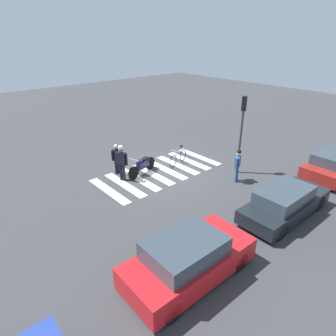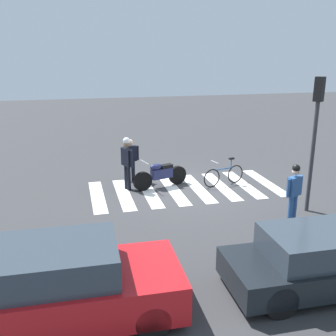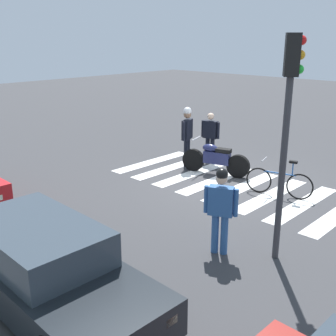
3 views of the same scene
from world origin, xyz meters
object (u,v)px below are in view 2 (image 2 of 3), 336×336
object	(u,v)px
officer_by_motorcycle	(131,158)
car_black_suv	(328,259)
leaning_bicycle	(224,175)
traffic_light_pole	(316,123)
police_motorcycle	(161,175)
officer_on_foot	(127,159)
car_red_convertible	(64,285)
pedestrian_bystander	(294,189)

from	to	relation	value
officer_by_motorcycle	car_black_suv	bearing A→B (deg)	110.30
leaning_bicycle	traffic_light_pole	xyz separation A→B (m)	(-1.61, 2.92, 2.37)
police_motorcycle	officer_by_motorcycle	xyz separation A→B (m)	(0.95, -0.92, 0.46)
car_black_suv	traffic_light_pole	distance (m)	4.74
officer_by_motorcycle	car_black_suv	xyz separation A→B (m)	(-2.93, 7.91, -0.31)
leaning_bicycle	officer_by_motorcycle	xyz separation A→B (m)	(3.28, -1.24, 0.55)
officer_by_motorcycle	officer_on_foot	bearing A→B (deg)	73.63
car_red_convertible	traffic_light_pole	xyz separation A→B (m)	(-7.28, -3.52, 2.05)
car_red_convertible	police_motorcycle	bearing A→B (deg)	-116.34
leaning_bicycle	officer_by_motorcycle	bearing A→B (deg)	-20.79
pedestrian_bystander	leaning_bicycle	bearing A→B (deg)	-78.60
police_motorcycle	car_black_suv	bearing A→B (deg)	105.82
police_motorcycle	car_red_convertible	size ratio (longest dim) A/B	0.49
car_red_convertible	traffic_light_pole	distance (m)	8.34
leaning_bicycle	traffic_light_pole	world-z (taller)	traffic_light_pole
police_motorcycle	car_red_convertible	xyz separation A→B (m)	(3.34, 6.75, 0.23)
car_black_suv	traffic_light_pole	bearing A→B (deg)	-117.58
traffic_light_pole	car_black_suv	bearing A→B (deg)	62.42
officer_on_foot	officer_by_motorcycle	distance (m)	0.92
police_motorcycle	leaning_bicycle	bearing A→B (deg)	172.18
car_red_convertible	leaning_bicycle	bearing A→B (deg)	-131.41
police_motorcycle	officer_on_foot	size ratio (longest dim) A/B	1.10
police_motorcycle	officer_on_foot	xyz separation A→B (m)	(1.20, -0.06, 0.65)
police_motorcycle	officer_on_foot	bearing A→B (deg)	-2.69
pedestrian_bystander	car_red_convertible	xyz separation A→B (m)	(6.39, 2.91, -0.28)
pedestrian_bystander	traffic_light_pole	distance (m)	2.07
officer_on_foot	car_black_suv	world-z (taller)	officer_on_foot
officer_on_foot	car_red_convertible	xyz separation A→B (m)	(2.14, 6.81, -0.42)
car_black_suv	traffic_light_pole	xyz separation A→B (m)	(-1.96, -3.75, 2.13)
pedestrian_bystander	officer_on_foot	bearing A→B (deg)	-42.59
traffic_light_pole	leaning_bicycle	bearing A→B (deg)	-61.17
police_motorcycle	officer_by_motorcycle	world-z (taller)	officer_by_motorcycle
pedestrian_bystander	car_black_suv	size ratio (longest dim) A/B	0.38
officer_on_foot	officer_by_motorcycle	bearing A→B (deg)	-106.37
traffic_light_pole	pedestrian_bystander	bearing A→B (deg)	34.21
leaning_bicycle	officer_on_foot	bearing A→B (deg)	-6.08
officer_on_foot	traffic_light_pole	distance (m)	6.32
officer_by_motorcycle	car_black_suv	world-z (taller)	officer_by_motorcycle
leaning_bicycle	traffic_light_pole	distance (m)	4.09
pedestrian_bystander	car_black_suv	distance (m)	3.34
police_motorcycle	leaning_bicycle	size ratio (longest dim) A/B	1.22
officer_on_foot	pedestrian_bystander	bearing A→B (deg)	137.41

